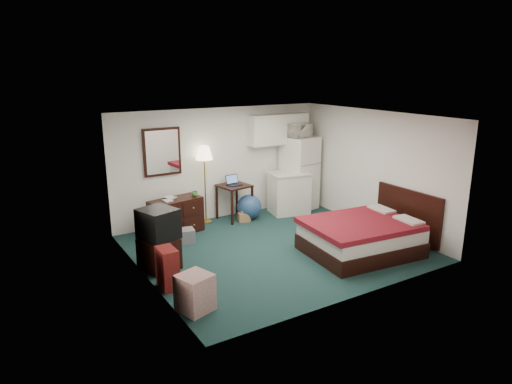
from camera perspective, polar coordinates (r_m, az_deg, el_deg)
floor at (r=8.81m, az=2.31°, el=-6.99°), size 5.00×4.50×0.01m
ceiling at (r=8.20m, az=2.49°, el=9.41°), size 5.00×4.50×0.01m
walls at (r=8.41m, az=2.40°, el=0.92°), size 5.01×4.51×2.50m
mirror at (r=9.69m, az=-11.67°, el=4.94°), size 0.80×0.06×1.00m
upper_cabinets at (r=10.77m, az=2.77°, el=7.86°), size 1.50×0.35×0.70m
headboard at (r=9.46m, az=18.44°, el=-2.65°), size 0.06×1.56×1.00m
dresser at (r=9.59m, az=-9.97°, el=-2.99°), size 1.15×0.68×0.74m
floor_lamp at (r=10.03m, az=-6.38°, el=0.87°), size 0.45×0.45×1.72m
desk at (r=10.33m, az=-2.72°, el=-1.26°), size 0.73×0.73×0.80m
exercise_ball at (r=10.36m, az=-0.85°, el=-1.88°), size 0.63×0.63×0.57m
kitchen_counter at (r=10.79m, az=4.13°, el=-0.18°), size 0.97×0.81×0.94m
fridge at (r=11.09m, az=5.43°, el=2.40°), size 0.85×0.85×1.76m
bed at (r=8.68m, az=12.96°, el=-5.54°), size 2.07×1.69×0.62m
tv_stand at (r=8.01m, az=-12.01°, el=-7.58°), size 0.67×0.71×0.53m
suitcase at (r=7.29m, az=-11.00°, el=-9.34°), size 0.26×0.41×0.66m
retail_box at (r=6.63m, az=-7.63°, el=-12.36°), size 0.54×0.54×0.54m
file_bin at (r=9.10m, az=-8.99°, el=-5.47°), size 0.45×0.37×0.28m
cardboard_box_a at (r=10.24m, az=-1.56°, el=-3.16°), size 0.28×0.25×0.20m
cardboard_box_b at (r=10.31m, az=-1.40°, el=-2.85°), size 0.29×0.31×0.26m
laptop at (r=10.17m, az=-2.68°, el=1.45°), size 0.34×0.29×0.22m
crt_tv at (r=7.88m, az=-12.14°, el=-3.90°), size 0.71×0.74×0.52m
microwave at (r=10.86m, az=5.32°, el=7.91°), size 0.63×0.41×0.40m
book_a at (r=9.31m, az=-11.46°, el=-0.54°), size 0.16×0.02×0.22m
book_b at (r=9.48m, az=-11.10°, el=-0.16°), size 0.18×0.10×0.25m
mug at (r=9.61m, az=-7.70°, el=-0.16°), size 0.14×0.12×0.13m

